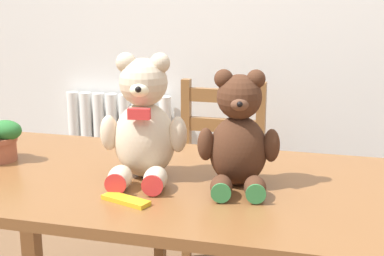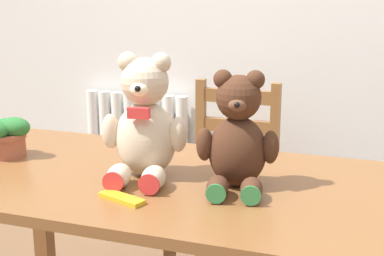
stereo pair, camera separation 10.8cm
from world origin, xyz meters
TOP-DOWN VIEW (x-y plane):
  - radiator at (-0.61, 1.44)m, footprint 0.58×0.10m
  - dining_table at (0.00, 0.37)m, footprint 1.47×0.75m
  - wooden_chair_behind at (-0.02, 1.10)m, footprint 0.38×0.45m
  - teddy_bear_left at (-0.07, 0.37)m, footprint 0.26×0.27m
  - teddy_bear_right at (0.20, 0.37)m, footprint 0.23×0.25m
  - chocolate_bar at (-0.06, 0.17)m, footprint 0.14×0.08m

SIDE VIEW (x-z plane):
  - radiator at x=-0.61m, z-range -0.03..0.73m
  - wooden_chair_behind at x=-0.02m, z-range -0.01..0.88m
  - dining_table at x=0.00m, z-range 0.27..1.01m
  - chocolate_bar at x=-0.06m, z-range 0.74..0.75m
  - teddy_bear_right at x=0.20m, z-range 0.72..1.04m
  - teddy_bear_left at x=-0.07m, z-range 0.71..1.08m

